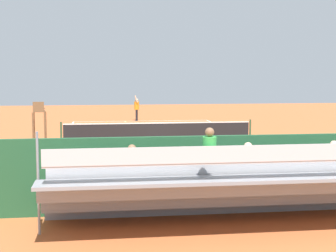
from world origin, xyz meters
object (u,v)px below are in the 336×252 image
at_px(umpire_chair, 39,118).
at_px(tennis_ball_near, 107,122).
at_px(bleacher_stand, 230,187).
at_px(courtside_bench, 299,181).
at_px(equipment_bag, 247,197).
at_px(tennis_player, 137,107).
at_px(tennis_racket, 125,122).
at_px(tennis_net, 158,131).

xyz_separation_m(umpire_chair, tennis_ball_near, (-3.61, -9.94, -1.28)).
relative_size(bleacher_stand, tennis_ball_near, 137.27).
distance_m(courtside_bench, equipment_bag, 1.63).
bearing_deg(tennis_player, umpire_chair, 62.37).
bearing_deg(equipment_bag, tennis_ball_near, -81.33).
relative_size(bleacher_stand, tennis_racket, 15.54).
height_order(tennis_player, tennis_ball_near, tennis_player).
bearing_deg(tennis_net, equipment_bag, 94.11).
bearing_deg(tennis_ball_near, equipment_bag, 98.67).
xyz_separation_m(courtside_bench, tennis_ball_near, (5.13, -23.16, -0.53)).
xyz_separation_m(tennis_racket, tennis_ball_near, (1.32, 0.47, 0.02)).
distance_m(tennis_racket, tennis_ball_near, 1.41).
relative_size(courtside_bench, equipment_bag, 2.00).
height_order(tennis_net, courtside_bench, tennis_net).
relative_size(equipment_bag, tennis_racket, 1.54).
distance_m(bleacher_stand, courtside_bench, 3.33).
xyz_separation_m(bleacher_stand, umpire_chair, (6.17, -15.30, 0.39)).
bearing_deg(courtside_bench, tennis_ball_near, -77.50).
bearing_deg(tennis_racket, tennis_ball_near, 19.73).
xyz_separation_m(bleacher_stand, tennis_player, (0.29, -26.52, 0.10)).
bearing_deg(tennis_player, equipment_bag, 93.00).
distance_m(umpire_chair, equipment_bag, 15.19).
bearing_deg(umpire_chair, equipment_bag, 118.23).
xyz_separation_m(courtside_bench, tennis_player, (2.87, -24.43, 0.46)).
bearing_deg(tennis_ball_near, tennis_player, -150.52).
xyz_separation_m(tennis_net, umpire_chair, (6.20, 0.06, 0.81)).
relative_size(tennis_net, courtside_bench, 5.72).
bearing_deg(tennis_ball_near, tennis_racket, -160.27).
bearing_deg(tennis_net, tennis_player, -88.33).
distance_m(courtside_bench, tennis_ball_near, 23.72).
relative_size(bleacher_stand, tennis_player, 4.70).
bearing_deg(tennis_racket, umpire_chair, 64.64).
height_order(bleacher_stand, tennis_ball_near, bleacher_stand).
height_order(umpire_chair, tennis_racket, umpire_chair).
bearing_deg(umpire_chair, tennis_ball_near, -109.97).
bearing_deg(tennis_racket, courtside_bench, 99.15).
height_order(tennis_net, tennis_player, tennis_player).
bearing_deg(tennis_ball_near, tennis_net, 104.67).
distance_m(equipment_bag, tennis_ball_near, 23.55).
bearing_deg(tennis_player, bleacher_stand, 90.64).
xyz_separation_m(courtside_bench, tennis_racket, (3.81, -23.63, -0.54)).
height_order(tennis_net, tennis_ball_near, tennis_net).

